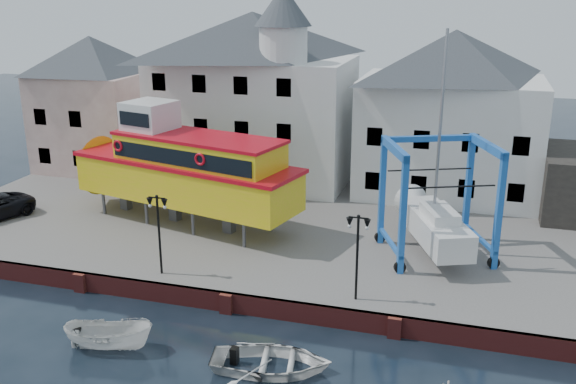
# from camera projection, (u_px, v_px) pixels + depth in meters

# --- Properties ---
(ground) EXTENTS (140.00, 140.00, 0.00)m
(ground) POSITION_uv_depth(u_px,v_px,m) (227.00, 312.00, 30.76)
(ground) COLOR black
(ground) RESTS_ON ground
(hardstanding) EXTENTS (44.00, 22.00, 1.00)m
(hardstanding) POSITION_uv_depth(u_px,v_px,m) (291.00, 224.00, 40.65)
(hardstanding) COLOR #5E5A57
(hardstanding) RESTS_ON ground
(quay_wall) EXTENTS (44.00, 0.47, 1.00)m
(quay_wall) POSITION_uv_depth(u_px,v_px,m) (227.00, 302.00, 30.70)
(quay_wall) COLOR maroon
(quay_wall) RESTS_ON ground
(building_pink) EXTENTS (8.00, 7.00, 10.30)m
(building_pink) POSITION_uv_depth(u_px,v_px,m) (95.00, 103.00, 50.12)
(building_pink) COLOR tan
(building_pink) RESTS_ON hardstanding
(building_white_main) EXTENTS (14.00, 8.30, 14.00)m
(building_white_main) POSITION_uv_depth(u_px,v_px,m) (255.00, 95.00, 46.59)
(building_white_main) COLOR silver
(building_white_main) RESTS_ON hardstanding
(building_white_right) EXTENTS (12.00, 8.00, 11.20)m
(building_white_right) POSITION_uv_depth(u_px,v_px,m) (450.00, 114.00, 43.65)
(building_white_right) COLOR silver
(building_white_right) RESTS_ON hardstanding
(lamp_post_left) EXTENTS (1.12, 0.32, 4.20)m
(lamp_post_left) POSITION_uv_depth(u_px,v_px,m) (158.00, 215.00, 31.64)
(lamp_post_left) COLOR black
(lamp_post_left) RESTS_ON hardstanding
(lamp_post_right) EXTENTS (1.12, 0.32, 4.20)m
(lamp_post_right) POSITION_uv_depth(u_px,v_px,m) (358.00, 236.00, 28.96)
(lamp_post_right) COLOR black
(lamp_post_right) RESTS_ON hardstanding
(tour_boat) EXTENTS (17.23, 7.90, 7.30)m
(tour_boat) POSITION_uv_depth(u_px,v_px,m) (173.00, 167.00, 38.94)
(tour_boat) COLOR #59595E
(tour_boat) RESTS_ON hardstanding
(travel_lift) EXTENTS (6.81, 8.07, 11.95)m
(travel_lift) POSITION_uv_depth(u_px,v_px,m) (432.00, 216.00, 34.92)
(travel_lift) COLOR blue
(travel_lift) RESTS_ON hardstanding
(motorboat_a) EXTENTS (4.10, 2.28, 1.50)m
(motorboat_a) POSITION_uv_depth(u_px,v_px,m) (110.00, 349.00, 27.68)
(motorboat_a) COLOR silver
(motorboat_a) RESTS_ON ground
(motorboat_b) EXTENTS (5.49, 4.37, 1.02)m
(motorboat_b) POSITION_uv_depth(u_px,v_px,m) (271.00, 370.00, 26.18)
(motorboat_b) COLOR silver
(motorboat_b) RESTS_ON ground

